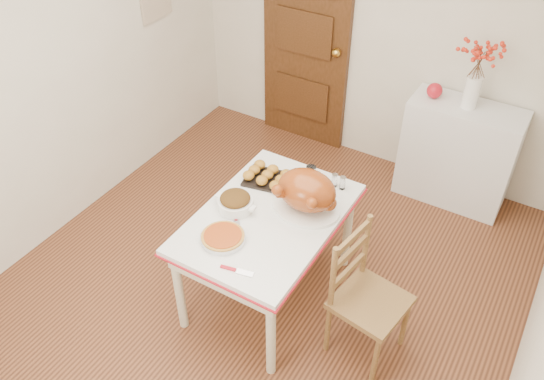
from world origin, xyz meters
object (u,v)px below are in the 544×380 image
Objects in this scene: sideboard at (457,154)px; kitchen_table at (268,256)px; turkey_platter at (307,192)px; pumpkin_pie at (223,237)px; chair_oak at (371,300)px.

sideboard is 1.92m from kitchen_table.
pumpkin_pie is (-0.30, -0.52, -0.12)m from turkey_platter.
turkey_platter is at bearing 76.14° from chair_oak.
sideboard is 3.21× the size of pumpkin_pie.
kitchen_table is 1.33× the size of chair_oak.
kitchen_table is 0.79m from chair_oak.
sideboard is 0.95× the size of chair_oak.
chair_oak is 2.05× the size of turkey_platter.
kitchen_table is 4.49× the size of pumpkin_pie.
chair_oak is 0.99m from pumpkin_pie.
sideboard reaches higher than kitchen_table.
sideboard is 1.74m from turkey_platter.
chair_oak reaches higher than kitchen_table.
kitchen_table is at bearing 93.81° from chair_oak.
turkey_platter reaches higher than kitchen_table.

